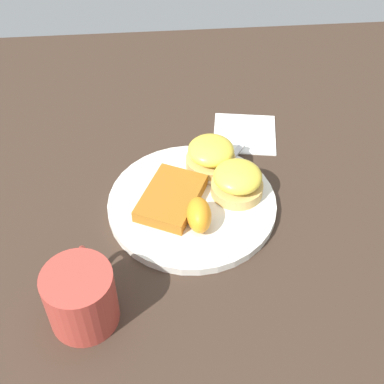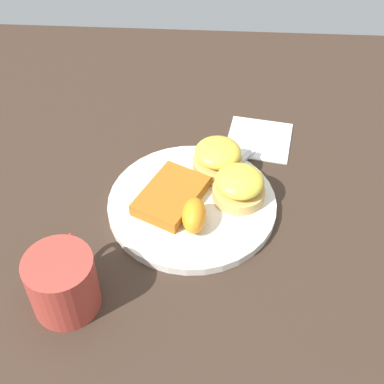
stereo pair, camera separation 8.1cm
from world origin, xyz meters
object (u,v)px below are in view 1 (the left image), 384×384
Objects in this scene: sandwich_benedict_left at (237,181)px; fork at (206,187)px; cup at (81,297)px; hashbrown_patty at (171,199)px; orange_wedge at (199,215)px; sandwich_benedict_right at (211,155)px.

sandwich_benedict_left is 0.45× the size of fork.
cup reaches higher than fork.
fork is 1.51× the size of cup.
sandwich_benedict_left is 0.11m from hashbrown_patty.
hashbrown_patty is at bearing 39.30° from orange_wedge.
sandwich_benedict_left is at bearing -46.37° from orange_wedge.
fork is at bearing -40.81° from cup.
sandwich_benedict_left is at bearing -151.61° from sandwich_benedict_right.
fork is at bearing 75.63° from sandwich_benedict_left.
sandwich_benedict_right reaches higher than hashbrown_patty.
hashbrown_patty reaches higher than fork.
sandwich_benedict_right is at bearing -41.16° from hashbrown_patty.
fork is (-0.05, 0.01, -0.02)m from sandwich_benedict_right.
orange_wedge is (-0.13, 0.03, -0.00)m from sandwich_benedict_right.
sandwich_benedict_right is 0.13m from orange_wedge.
sandwich_benedict_left is 0.30m from cup.
orange_wedge is 0.08m from fork.
sandwich_benedict_right is 0.06m from fork.
orange_wedge reaches higher than hashbrown_patty.
orange_wedge reaches higher than fork.
hashbrown_patty is at bearing 98.58° from sandwich_benedict_left.
hashbrown_patty is at bearing 116.40° from fork.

